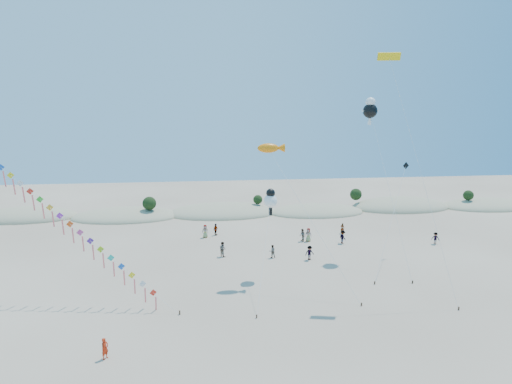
# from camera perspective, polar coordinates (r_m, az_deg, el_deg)

# --- Properties ---
(ground) EXTENTS (160.00, 160.00, 0.00)m
(ground) POSITION_cam_1_polar(r_m,az_deg,el_deg) (31.29, -0.16, -22.73)
(ground) COLOR gray
(ground) RESTS_ON ground
(dune_ridge) EXTENTS (145.30, 11.49, 5.57)m
(dune_ridge) POSITION_cam_1_polar(r_m,az_deg,el_deg) (73.20, -3.58, -2.78)
(dune_ridge) COLOR tan
(dune_ridge) RESTS_ON ground
(kite_train) EXTENTS (25.23, 10.80, 19.21)m
(kite_train) POSITION_cam_1_polar(r_m,az_deg,el_deg) (43.97, -27.77, -0.16)
(kite_train) COLOR #3F2D1E
(kite_train) RESTS_ON ground
(fish_kite) EXTENTS (8.46, 8.73, 14.06)m
(fish_kite) POSITION_cam_1_polar(r_m,az_deg,el_deg) (43.28, 2.07, 5.82)
(fish_kite) COLOR #3F2D1E
(fish_kite) RESTS_ON ground
(cartoon_kite_low) EXTENTS (3.39, 10.30, 9.37)m
(cartoon_kite_low) POSITION_cam_1_polar(r_m,az_deg,el_deg) (44.29, 1.95, -1.01)
(cartoon_kite_low) COLOR #3F2D1E
(cartoon_kite_low) RESTS_ON ground
(cartoon_kite_high) EXTENTS (2.19, 11.54, 18.82)m
(cartoon_kite_high) POSITION_cam_1_polar(r_m,az_deg,el_deg) (53.06, 14.99, 10.60)
(cartoon_kite_high) COLOR #3F2D1E
(cartoon_kite_high) RESTS_ON ground
(parafoil_kite) EXTENTS (6.06, 6.82, 22.53)m
(parafoil_kite) POSITION_cam_1_polar(r_m,az_deg,el_deg) (42.60, 17.52, 16.10)
(parafoil_kite) COLOR #3F2D1E
(parafoil_kite) RESTS_ON ground
(dark_kite) EXTENTS (7.88, 9.99, 11.19)m
(dark_kite) POSITION_cam_1_polar(r_m,az_deg,el_deg) (51.62, 18.31, -0.84)
(dark_kite) COLOR #3F2D1E
(dark_kite) RESTS_ON ground
(flyer_foreground) EXTENTS (0.64, 0.68, 1.56)m
(flyer_foreground) POSITION_cam_1_polar(r_m,az_deg,el_deg) (33.81, -19.50, -19.08)
(flyer_foreground) COLOR red
(flyer_foreground) RESTS_ON ground
(beachgoers) EXTENTS (31.08, 12.39, 1.82)m
(beachgoers) POSITION_cam_1_polar(r_m,az_deg,el_deg) (55.93, 5.40, -6.32)
(beachgoers) COLOR slate
(beachgoers) RESTS_ON ground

